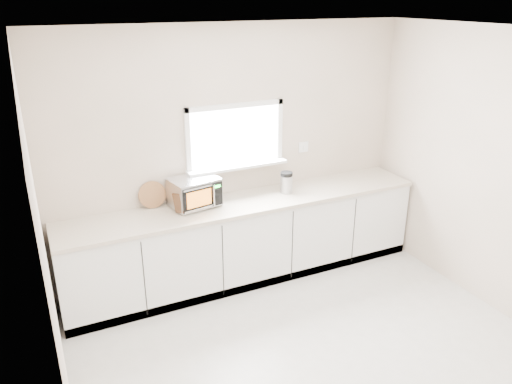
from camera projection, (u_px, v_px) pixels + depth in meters
ground at (331, 372)px, 4.17m from camera, size 4.00×4.00×0.00m
back_wall at (235, 153)px, 5.35m from camera, size 4.00×0.17×2.70m
cabinets at (247, 241)px, 5.44m from camera, size 3.92×0.60×0.88m
countertop at (247, 202)px, 5.26m from camera, size 3.92×0.64×0.04m
microwave at (194, 192)px, 5.06m from camera, size 0.52×0.44×0.30m
knife_block at (181, 202)px, 4.91m from camera, size 0.14×0.21×0.28m
cutting_board at (152, 195)px, 5.04m from camera, size 0.28×0.07×0.28m
coffee_grinder at (286, 182)px, 5.43m from camera, size 0.15×0.15×0.24m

